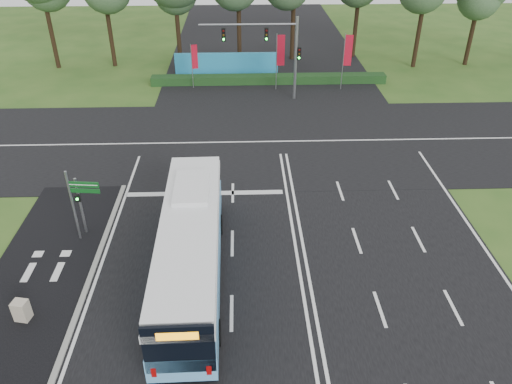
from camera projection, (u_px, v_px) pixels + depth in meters
ground at (295, 242)px, 26.34m from camera, size 120.00×120.00×0.00m
road_main at (295, 242)px, 26.33m from camera, size 20.00×120.00×0.04m
road_cross at (278, 142)px, 36.51m from camera, size 120.00×14.00×0.05m
bike_path at (36, 287)px, 23.42m from camera, size 5.00×18.00×0.06m
kerb_strip at (88, 285)px, 23.47m from camera, size 0.25×18.00×0.12m
city_bus at (191, 248)px, 23.02m from camera, size 2.90×12.66×3.62m
pedestrian_signal at (80, 204)px, 26.06m from camera, size 0.30×0.42×3.41m
street_sign at (78, 198)px, 25.21m from camera, size 1.61×0.25×4.15m
utility_cabinet at (22, 311)px, 21.44m from camera, size 0.71×0.62×1.03m
banner_flag_left at (194, 59)px, 44.73m from camera, size 0.58×0.20×4.05m
banner_flag_mid at (280, 54)px, 44.00m from camera, size 0.75×0.08×5.06m
banner_flag_right at (347, 54)px, 43.97m from camera, size 0.75×0.11×5.07m
traffic_light_gantry at (275, 46)px, 41.27m from camera, size 8.41×0.28×7.00m
hedge at (269, 79)px, 46.91m from camera, size 22.00×1.20×0.80m
blue_hoarding at (227, 64)px, 48.54m from camera, size 10.00×0.30×2.20m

